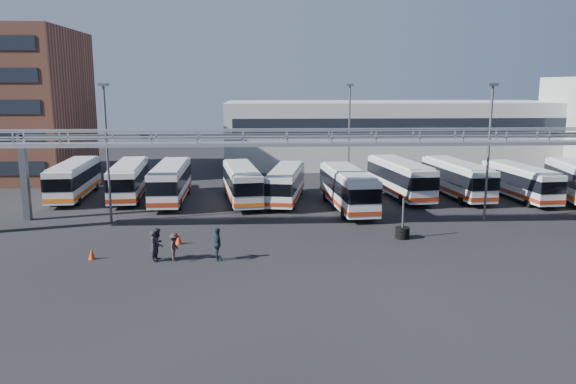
{
  "coord_description": "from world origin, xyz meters",
  "views": [
    {
      "loc": [
        -4.81,
        -33.37,
        10.08
      ],
      "look_at": [
        -2.87,
        6.0,
        2.54
      ],
      "focal_mm": 35.0,
      "sensor_mm": 36.0,
      "label": 1
    }
  ],
  "objects_px": {
    "bus_2": "(171,181)",
    "cone_right": "(179,239)",
    "tire_stack": "(402,232)",
    "bus_8": "(520,181)",
    "light_pole_back": "(349,130)",
    "bus_6": "(400,177)",
    "light_pole_left": "(107,146)",
    "cone_left": "(92,254)",
    "pedestrian_b": "(158,244)",
    "bus_4": "(286,183)",
    "bus_3": "(242,182)",
    "bus_1": "(129,179)",
    "bus_5": "(348,187)",
    "bus_7": "(457,178)",
    "pedestrian_c": "(175,247)",
    "pedestrian_a": "(154,246)",
    "bus_0": "(74,178)",
    "light_pole_mid": "(489,145)",
    "pedestrian_d": "(217,244)"
  },
  "relations": [
    {
      "from": "bus_2",
      "to": "cone_right",
      "type": "relative_size",
      "value": 16.06
    },
    {
      "from": "light_pole_left",
      "to": "bus_8",
      "type": "bearing_deg",
      "value": 11.11
    },
    {
      "from": "pedestrian_b",
      "to": "bus_4",
      "type": "bearing_deg",
      "value": -13.47
    },
    {
      "from": "light_pole_back",
      "to": "light_pole_left",
      "type": "bearing_deg",
      "value": -145.01
    },
    {
      "from": "bus_1",
      "to": "cone_left",
      "type": "relative_size",
      "value": 16.42
    },
    {
      "from": "bus_5",
      "to": "light_pole_mid",
      "type": "bearing_deg",
      "value": -29.56
    },
    {
      "from": "light_pole_left",
      "to": "bus_6",
      "type": "height_order",
      "value": "light_pole_left"
    },
    {
      "from": "light_pole_left",
      "to": "bus_5",
      "type": "relative_size",
      "value": 0.92
    },
    {
      "from": "light_pole_left",
      "to": "pedestrian_d",
      "type": "bearing_deg",
      "value": -48.49
    },
    {
      "from": "pedestrian_b",
      "to": "pedestrian_c",
      "type": "relative_size",
      "value": 1.16
    },
    {
      "from": "bus_5",
      "to": "light_pole_left",
      "type": "bearing_deg",
      "value": -174.19
    },
    {
      "from": "light_pole_back",
      "to": "tire_stack",
      "type": "distance_m",
      "value": 20.27
    },
    {
      "from": "light_pole_back",
      "to": "bus_6",
      "type": "relative_size",
      "value": 0.91
    },
    {
      "from": "bus_7",
      "to": "bus_8",
      "type": "relative_size",
      "value": 1.07
    },
    {
      "from": "light_pole_left",
      "to": "pedestrian_c",
      "type": "xyz_separation_m",
      "value": [
        6.15,
        -9.7,
        -4.9
      ]
    },
    {
      "from": "bus_3",
      "to": "bus_5",
      "type": "height_order",
      "value": "bus_5"
    },
    {
      "from": "bus_6",
      "to": "light_pole_mid",
      "type": "bearing_deg",
      "value": -73.75
    },
    {
      "from": "bus_1",
      "to": "bus_6",
      "type": "distance_m",
      "value": 24.51
    },
    {
      "from": "bus_2",
      "to": "bus_3",
      "type": "bearing_deg",
      "value": -6.0
    },
    {
      "from": "bus_6",
      "to": "pedestrian_c",
      "type": "bearing_deg",
      "value": -142.16
    },
    {
      "from": "light_pole_mid",
      "to": "cone_right",
      "type": "height_order",
      "value": "light_pole_mid"
    },
    {
      "from": "bus_6",
      "to": "bus_3",
      "type": "bearing_deg",
      "value": 178.22
    },
    {
      "from": "light_pole_back",
      "to": "tire_stack",
      "type": "height_order",
      "value": "light_pole_back"
    },
    {
      "from": "light_pole_mid",
      "to": "pedestrian_b",
      "type": "distance_m",
      "value": 24.84
    },
    {
      "from": "light_pole_mid",
      "to": "bus_0",
      "type": "bearing_deg",
      "value": 162.84
    },
    {
      "from": "bus_5",
      "to": "pedestrian_b",
      "type": "bearing_deg",
      "value": -140.2
    },
    {
      "from": "bus_7",
      "to": "cone_left",
      "type": "height_order",
      "value": "bus_7"
    },
    {
      "from": "light_pole_mid",
      "to": "bus_8",
      "type": "distance_m",
      "value": 10.73
    },
    {
      "from": "bus_3",
      "to": "bus_5",
      "type": "relative_size",
      "value": 0.97
    },
    {
      "from": "pedestrian_a",
      "to": "bus_6",
      "type": "bearing_deg",
      "value": -33.59
    },
    {
      "from": "bus_7",
      "to": "bus_8",
      "type": "xyz_separation_m",
      "value": [
        5.23,
        -1.42,
        -0.11
      ]
    },
    {
      "from": "bus_1",
      "to": "bus_2",
      "type": "distance_m",
      "value": 4.31
    },
    {
      "from": "pedestrian_c",
      "to": "light_pole_left",
      "type": "bearing_deg",
      "value": 37.15
    },
    {
      "from": "bus_2",
      "to": "cone_right",
      "type": "bearing_deg",
      "value": -80.77
    },
    {
      "from": "light_pole_left",
      "to": "bus_7",
      "type": "distance_m",
      "value": 30.4
    },
    {
      "from": "cone_left",
      "to": "cone_right",
      "type": "relative_size",
      "value": 0.96
    },
    {
      "from": "light_pole_left",
      "to": "bus_0",
      "type": "xyz_separation_m",
      "value": [
        -5.63,
        9.39,
        -3.93
      ]
    },
    {
      "from": "cone_left",
      "to": "tire_stack",
      "type": "xyz_separation_m",
      "value": [
        19.38,
        3.62,
        0.13
      ]
    },
    {
      "from": "bus_5",
      "to": "bus_7",
      "type": "bearing_deg",
      "value": 18.73
    },
    {
      "from": "light_pole_back",
      "to": "bus_7",
      "type": "distance_m",
      "value": 11.45
    },
    {
      "from": "light_pole_back",
      "to": "cone_right",
      "type": "height_order",
      "value": "light_pole_back"
    },
    {
      "from": "bus_2",
      "to": "bus_4",
      "type": "height_order",
      "value": "bus_2"
    },
    {
      "from": "light_pole_left",
      "to": "bus_2",
      "type": "xyz_separation_m",
      "value": [
        3.32,
        7.36,
        -3.9
      ]
    },
    {
      "from": "bus_0",
      "to": "bus_3",
      "type": "xyz_separation_m",
      "value": [
        15.15,
        -2.53,
        -0.03
      ]
    },
    {
      "from": "bus_8",
      "to": "cone_left",
      "type": "xyz_separation_m",
      "value": [
        -33.02,
        -15.91,
        -1.35
      ]
    },
    {
      "from": "light_pole_back",
      "to": "cone_left",
      "type": "height_order",
      "value": "light_pole_back"
    },
    {
      "from": "bus_8",
      "to": "bus_1",
      "type": "bearing_deg",
      "value": 170.63
    },
    {
      "from": "bus_3",
      "to": "bus_6",
      "type": "relative_size",
      "value": 0.96
    },
    {
      "from": "light_pole_left",
      "to": "cone_left",
      "type": "height_order",
      "value": "light_pole_left"
    },
    {
      "from": "tire_stack",
      "to": "bus_8",
      "type": "bearing_deg",
      "value": 42.02
    }
  ]
}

